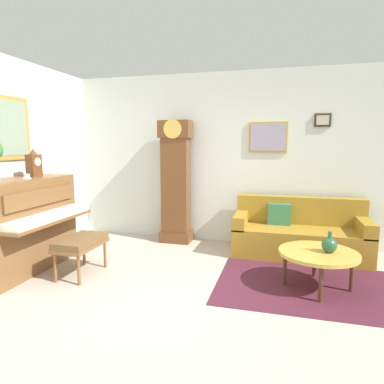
# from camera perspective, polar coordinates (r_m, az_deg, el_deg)

# --- Properties ---
(ground_plane) EXTENTS (6.40, 6.00, 0.10)m
(ground_plane) POSITION_cam_1_polar(r_m,az_deg,el_deg) (3.70, -2.13, -18.98)
(ground_plane) COLOR #B2A899
(wall_back) EXTENTS (5.30, 0.13, 2.80)m
(wall_back) POSITION_cam_1_polar(r_m,az_deg,el_deg) (5.63, 5.16, 5.73)
(wall_back) COLOR silver
(wall_back) RESTS_ON ground_plane
(area_rug) EXTENTS (2.10, 1.50, 0.01)m
(area_rug) POSITION_cam_1_polar(r_m,az_deg,el_deg) (4.23, 19.29, -15.01)
(area_rug) COLOR #4C1E2D
(area_rug) RESTS_ON ground_plane
(piano) EXTENTS (0.87, 1.44, 1.20)m
(piano) POSITION_cam_1_polar(r_m,az_deg,el_deg) (4.86, -26.86, -4.93)
(piano) COLOR brown
(piano) RESTS_ON ground_plane
(piano_bench) EXTENTS (0.42, 0.70, 0.48)m
(piano_bench) POSITION_cam_1_polar(r_m,az_deg,el_deg) (4.45, -18.50, -8.31)
(piano_bench) COLOR brown
(piano_bench) RESTS_ON ground_plane
(grandfather_clock) EXTENTS (0.52, 0.34, 2.03)m
(grandfather_clock) POSITION_cam_1_polar(r_m,az_deg,el_deg) (5.56, -2.77, 1.18)
(grandfather_clock) COLOR brown
(grandfather_clock) RESTS_ON ground_plane
(couch) EXTENTS (1.90, 0.80, 0.84)m
(couch) POSITION_cam_1_polar(r_m,az_deg,el_deg) (5.25, 17.81, -6.86)
(couch) COLOR olive
(couch) RESTS_ON ground_plane
(coffee_table) EXTENTS (0.88, 0.88, 0.43)m
(coffee_table) POSITION_cam_1_polar(r_m,az_deg,el_deg) (4.10, 20.79, -9.90)
(coffee_table) COLOR gold
(coffee_table) RESTS_ON ground_plane
(mantel_clock) EXTENTS (0.13, 0.18, 0.38)m
(mantel_clock) POSITION_cam_1_polar(r_m,az_deg,el_deg) (4.95, -25.42, 4.35)
(mantel_clock) COLOR brown
(mantel_clock) RESTS_ON piano
(teacup) EXTENTS (0.12, 0.12, 0.06)m
(teacup) POSITION_cam_1_polar(r_m,az_deg,el_deg) (4.74, -26.42, 2.36)
(teacup) COLOR white
(teacup) RESTS_ON piano
(green_jug) EXTENTS (0.17, 0.17, 0.24)m
(green_jug) POSITION_cam_1_polar(r_m,az_deg,el_deg) (4.08, 22.43, -8.35)
(green_jug) COLOR #234C33
(green_jug) RESTS_ON coffee_table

